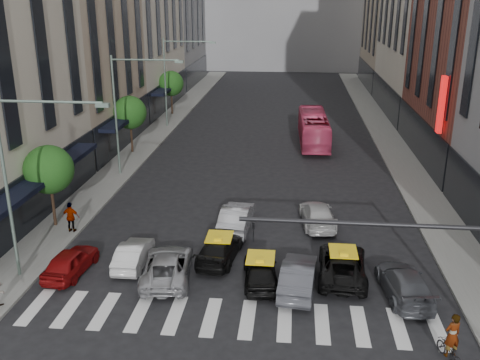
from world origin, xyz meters
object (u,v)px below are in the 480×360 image
(car_white_front, at_px, (134,254))
(motorcycle, at_px, (450,352))
(car_red, at_px, (71,262))
(taxi_center, at_px, (260,270))
(streetlamp_mid, at_px, (127,100))
(streetlamp_far, at_px, (174,71))
(bus, at_px, (313,128))
(streetlamp_near, at_px, (23,165))
(pedestrian_far, at_px, (71,217))
(taxi_left, at_px, (220,248))

(car_white_front, xyz_separation_m, motorcycle, (14.23, -6.32, -0.21))
(car_red, height_order, taxi_center, taxi_center)
(streetlamp_mid, relative_size, car_white_front, 2.36)
(streetlamp_far, height_order, taxi_center, streetlamp_far)
(taxi_center, relative_size, bus, 0.38)
(streetlamp_near, bearing_deg, streetlamp_far, 90.00)
(streetlamp_far, height_order, car_red, streetlamp_far)
(pedestrian_far, bearing_deg, streetlamp_mid, -88.12)
(taxi_left, bearing_deg, motorcycle, 150.16)
(taxi_center, distance_m, pedestrian_far, 12.22)
(streetlamp_mid, distance_m, taxi_center, 19.60)
(car_red, distance_m, car_white_front, 3.11)
(car_red, bearing_deg, motorcycle, 168.76)
(streetlamp_mid, height_order, taxi_center, streetlamp_mid)
(streetlamp_near, height_order, taxi_left, streetlamp_near)
(taxi_center, height_order, motorcycle, taxi_center)
(car_red, height_order, bus, bus)
(taxi_left, relative_size, taxi_center, 1.13)
(taxi_left, bearing_deg, streetlamp_far, -66.68)
(streetlamp_far, bearing_deg, streetlamp_mid, -90.00)
(pedestrian_far, bearing_deg, car_white_front, 148.29)
(streetlamp_mid, xyz_separation_m, taxi_center, (10.99, -15.36, -5.23))
(taxi_center, distance_m, bus, 26.47)
(streetlamp_near, xyz_separation_m, streetlamp_mid, (0.00, 16.00, 0.00))
(streetlamp_mid, height_order, motorcycle, streetlamp_mid)
(taxi_center, bearing_deg, streetlamp_far, -76.77)
(bus, bearing_deg, taxi_left, 75.17)
(streetlamp_near, distance_m, car_white_front, 7.07)
(motorcycle, bearing_deg, streetlamp_far, -84.83)
(bus, xyz_separation_m, pedestrian_far, (-14.60, -21.72, -0.40))
(pedestrian_far, bearing_deg, taxi_left, 169.35)
(streetlamp_near, relative_size, car_red, 2.32)
(taxi_center, relative_size, motorcycle, 2.49)
(streetlamp_far, distance_m, taxi_center, 33.64)
(streetlamp_near, bearing_deg, streetlamp_mid, 90.00)
(taxi_left, distance_m, pedestrian_far, 9.34)
(taxi_center, bearing_deg, motorcycle, 139.84)
(car_white_front, bearing_deg, pedestrian_far, -36.02)
(streetlamp_mid, bearing_deg, pedestrian_far, -91.88)
(taxi_left, xyz_separation_m, motorcycle, (9.89, -7.34, -0.23))
(streetlamp_far, distance_m, pedestrian_far, 27.27)
(car_white_front, height_order, taxi_center, taxi_center)
(car_white_front, relative_size, taxi_left, 0.85)
(car_white_front, height_order, taxi_left, taxi_left)
(streetlamp_far, xyz_separation_m, taxi_left, (8.68, -29.16, -5.25))
(car_white_front, distance_m, bus, 26.97)
(streetlamp_mid, xyz_separation_m, car_red, (1.47, -15.38, -5.24))
(bus, bearing_deg, taxi_center, 81.12)
(streetlamp_near, xyz_separation_m, pedestrian_far, (-0.36, 5.17, -4.84))
(streetlamp_mid, bearing_deg, car_red, -84.55)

